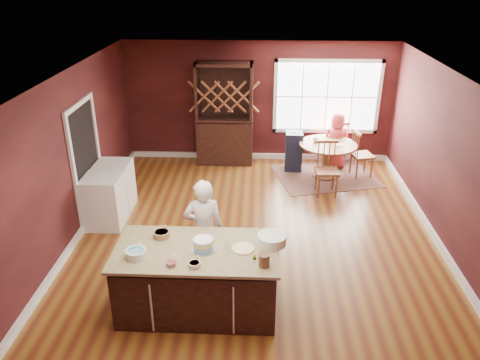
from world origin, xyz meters
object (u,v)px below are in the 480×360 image
chair_north (336,141)px  high_chair (294,151)px  kitchen_island (198,280)px  chair_south (327,169)px  hutch (225,114)px  chair_east (362,153)px  dining_table (327,153)px  layer_cake (203,244)px  seated_woman (336,141)px  baker (204,230)px  toddler (292,135)px  washer (104,201)px  dryer (115,186)px

chair_north → high_chair: (-1.00, -0.53, -0.04)m
kitchen_island → chair_south: (2.11, 3.49, 0.10)m
hutch → chair_east: bearing=-12.0°
dining_table → layer_cake: bearing=-116.2°
seated_woman → high_chair: bearing=4.0°
baker → chair_south: baker is taller
chair_south → seated_woman: bearing=72.7°
chair_east → toddler: chair_east is taller
high_chair → hutch: (-1.54, 0.38, 0.69)m
high_chair → washer: size_ratio=0.99×
kitchen_island → dining_table: 4.87m
toddler → hutch: (-1.48, 0.35, 0.33)m
dining_table → chair_north: size_ratio=1.21×
dining_table → seated_woman: (0.25, 0.51, 0.10)m
chair_north → toddler: (-1.07, -0.51, 0.31)m
kitchen_island → high_chair: 4.90m
chair_east → chair_south: bearing=122.9°
chair_east → chair_south: chair_south is taller
kitchen_island → baker: bearing=89.2°
layer_cake → high_chair: (1.44, 4.65, -0.54)m
kitchen_island → toddler: toddler is taller
chair_north → washer: 5.40m
layer_cake → chair_north: size_ratio=0.36×
layer_cake → washer: bearing=133.5°
chair_south → chair_north: 1.75m
chair_east → hutch: (-2.98, 0.63, 0.62)m
chair_north → washer: size_ratio=1.09×
chair_south → kitchen_island: bearing=-123.8°
layer_cake → chair_south: (2.02, 3.48, -0.45)m
baker → chair_south: (2.10, 2.77, -0.24)m
baker → layer_cake: size_ratio=4.37×
dining_table → chair_east: size_ratio=1.16×
dining_table → high_chair: size_ratio=1.33×
chair_north → dryer: chair_north is taller
chair_east → hutch: hutch is taller
high_chair → dryer: high_chair is taller
chair_east → seated_woman: bearing=35.6°
kitchen_island → high_chair: bearing=71.8°
dining_table → toddler: toddler is taller
chair_east → high_chair: chair_east is taller
layer_cake → seated_woman: size_ratio=0.28×
dining_table → chair_south: chair_south is taller
layer_cake → washer: size_ratio=0.39×
kitchen_island → high_chair: kitchen_island is taller
chair_east → washer: chair_east is taller
chair_east → high_chair: 1.46m
dining_table → toddler: (-0.75, 0.35, 0.28)m
high_chair → chair_north: bearing=30.0°
hutch → seated_woman: bearing=-4.6°
chair_east → seated_woman: seated_woman is taller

